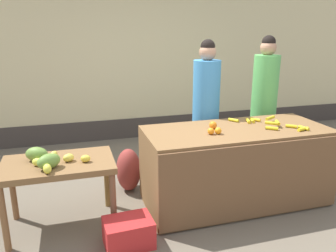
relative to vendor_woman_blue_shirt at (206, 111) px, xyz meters
The scene contains 11 objects.
ground_plane 1.20m from the vendor_woman_blue_shirt, 118.11° to the right, with size 24.00×24.00×0.00m, color #665B4C.
market_wall_back 2.19m from the vendor_woman_blue_shirt, 99.92° to the left, with size 8.98×0.23×3.04m.
fruit_stall_counter 0.85m from the vendor_woman_blue_shirt, 82.43° to the right, with size 2.05×0.90×0.87m.
side_table_wooden 1.96m from the vendor_woman_blue_shirt, 159.38° to the right, with size 1.06×0.65×0.70m.
banana_bunch_pile 0.84m from the vendor_woman_blue_shirt, 52.63° to the right, with size 0.67×0.65×0.07m.
orange_pile 0.74m from the vendor_woman_blue_shirt, 105.90° to the right, with size 0.18×0.27×0.09m.
mango_papaya_pile 2.05m from the vendor_woman_blue_shirt, 159.19° to the right, with size 0.63×0.50×0.14m.
vendor_woman_blue_shirt is the anchor object (origin of this frame).
vendor_woman_green_shirt 0.87m from the vendor_woman_blue_shirt, ahead, with size 0.34×0.34×1.85m.
produce_crate 1.88m from the vendor_woman_blue_shirt, 136.06° to the right, with size 0.44×0.32×0.26m, color red.
produce_sack 1.22m from the vendor_woman_blue_shirt, behind, with size 0.36×0.30×0.53m, color maroon.
Camera 1 is at (-1.28, -3.19, 1.94)m, focal length 35.97 mm.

